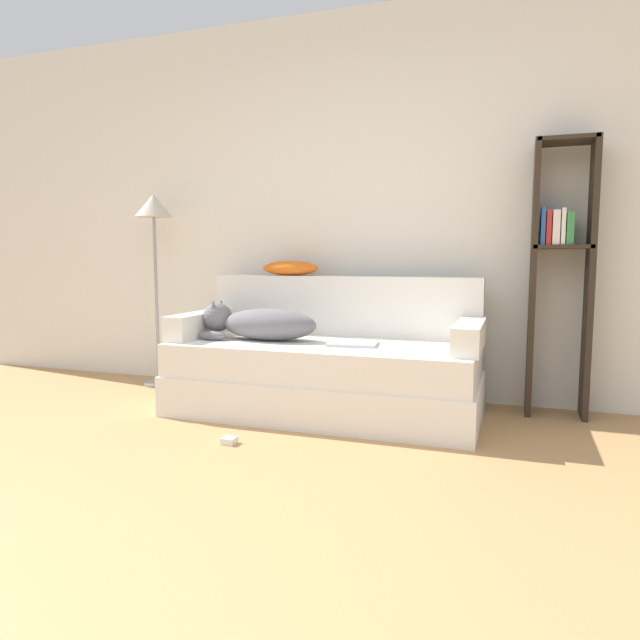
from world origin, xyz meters
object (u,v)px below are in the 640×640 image
throw_pillow (290,268)px  dog (259,323)px  couch (325,378)px  floor_lamp (154,224)px  laptop (353,343)px  power_adapter (229,441)px  bookshelf (560,264)px

throw_pillow → dog: bearing=-96.4°
couch → floor_lamp: size_ratio=1.32×
dog → laptop: dog is taller
throw_pillow → couch: bearing=-44.7°
couch → power_adapter: size_ratio=27.06×
couch → laptop: bearing=-15.3°
dog → bookshelf: bookshelf is taller
couch → floor_lamp: floor_lamp is taller
laptop → throw_pillow: throw_pillow is taller
dog → floor_lamp: floor_lamp is taller
couch → dog: dog is taller
throw_pillow → floor_lamp: size_ratio=0.28×
power_adapter → couch: bearing=69.2°
dog → floor_lamp: (-1.04, 0.38, 0.67)m
power_adapter → throw_pillow: bearing=95.2°
dog → floor_lamp: size_ratio=0.54×
couch → throw_pillow: throw_pillow is taller
bookshelf → power_adapter: bearing=-144.7°
laptop → power_adapter: (-0.48, -0.70, -0.45)m
bookshelf → power_adapter: bookshelf is taller
bookshelf → floor_lamp: (-2.86, -0.10, 0.29)m
dog → bookshelf: (1.82, 0.48, 0.39)m
dog → floor_lamp: bearing=160.0°
couch → laptop: (0.20, -0.05, 0.24)m
couch → bookshelf: bearing=17.3°
laptop → power_adapter: laptop is taller
bookshelf → power_adapter: 2.25m
dog → power_adapter: 0.90m
couch → throw_pillow: (-0.39, 0.38, 0.69)m
laptop → throw_pillow: (-0.59, 0.44, 0.45)m
throw_pillow → power_adapter: size_ratio=5.80×
bookshelf → laptop: bearing=-157.7°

